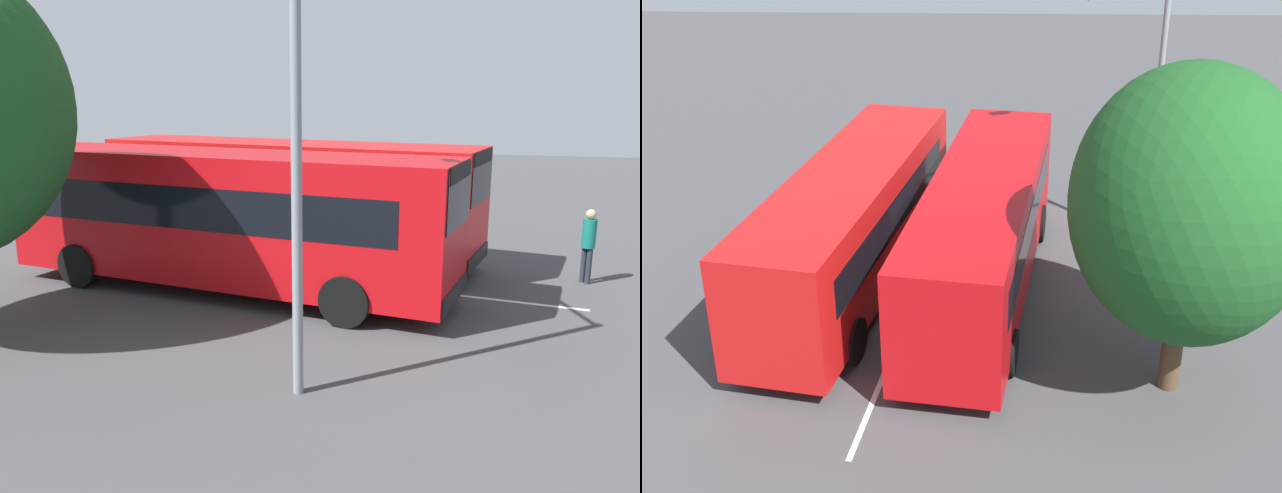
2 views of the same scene
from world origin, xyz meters
The scene contains 6 objects.
ground_plane centered at (0.00, 0.00, 0.00)m, with size 70.79×70.79×0.00m, color #424244.
bus_far_left centered at (-0.72, -1.56, 1.77)m, with size 10.83×3.91×3.21m.
bus_center_left centered at (-0.32, 1.74, 1.77)m, with size 10.85×4.31×3.21m.
pedestrian centered at (7.41, 1.26, 1.08)m, with size 0.45×0.45×1.81m.
street_lamp centered at (2.29, -5.94, 4.15)m, with size 1.00×2.25×7.18m.
lane_stripe_outer_left centered at (0.00, 0.00, 0.00)m, with size 14.62×0.12×0.01m, color silver.
Camera 1 is at (5.04, -14.83, 4.49)m, focal length 35.94 mm.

